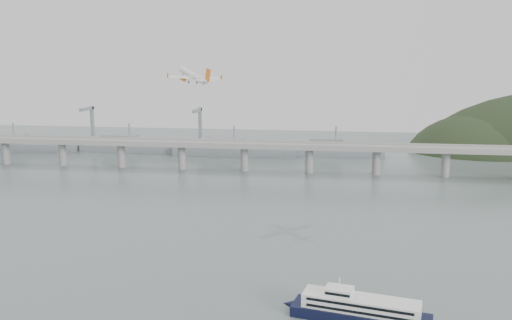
# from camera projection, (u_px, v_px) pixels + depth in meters

# --- Properties ---
(ground) EXTENTS (900.00, 900.00, 0.00)m
(ground) POSITION_uv_depth(u_px,v_px,m) (237.00, 270.00, 221.80)
(ground) COLOR slate
(ground) RESTS_ON ground
(bridge) EXTENTS (800.00, 22.00, 23.90)m
(bridge) POSITION_uv_depth(u_px,v_px,m) (282.00, 149.00, 413.33)
(bridge) COLOR gray
(bridge) RESTS_ON ground
(distant_fleet) EXTENTS (453.00, 60.90, 40.00)m
(distant_fleet) POSITION_uv_depth(u_px,v_px,m) (122.00, 146.00, 500.48)
(distant_fleet) COLOR slate
(distant_fleet) RESTS_ON ground
(ferry) EXTENTS (74.38, 24.27, 14.16)m
(ferry) POSITION_uv_depth(u_px,v_px,m) (361.00, 310.00, 178.58)
(ferry) COLOR black
(ferry) RESTS_ON ground
(airliner) EXTENTS (28.66, 30.23, 11.11)m
(airliner) POSITION_uv_depth(u_px,v_px,m) (194.00, 76.00, 296.63)
(airliner) COLOR white
(airliner) RESTS_ON ground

